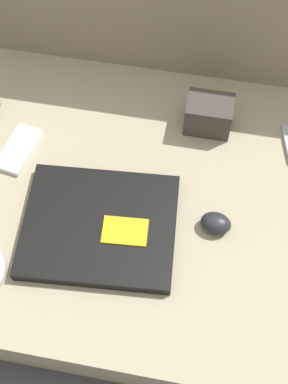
# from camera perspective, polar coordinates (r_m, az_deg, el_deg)

# --- Properties ---
(ground_plane) EXTENTS (8.00, 8.00, 0.00)m
(ground_plane) POSITION_cam_1_polar(r_m,az_deg,el_deg) (1.22, 0.00, -2.95)
(ground_plane) COLOR #38383D
(couch_seat) EXTENTS (1.06, 0.72, 0.10)m
(couch_seat) POSITION_cam_1_polar(r_m,az_deg,el_deg) (1.17, 0.00, -1.78)
(couch_seat) COLOR gray
(couch_seat) RESTS_ON ground_plane
(couch_backrest) EXTENTS (1.06, 0.20, 0.48)m
(couch_backrest) POSITION_cam_1_polar(r_m,az_deg,el_deg) (1.32, 3.87, 19.80)
(couch_backrest) COLOR #7F705B
(couch_backrest) RESTS_ON ground_plane
(laptop) EXTENTS (0.33, 0.28, 0.03)m
(laptop) POSITION_cam_1_polar(r_m,az_deg,el_deg) (1.08, -4.74, -3.65)
(laptop) COLOR black
(laptop) RESTS_ON couch_seat
(computer_mouse) EXTENTS (0.07, 0.05, 0.04)m
(computer_mouse) POSITION_cam_1_polar(r_m,az_deg,el_deg) (1.09, 7.66, -3.31)
(computer_mouse) COLOR black
(computer_mouse) RESTS_ON couch_seat
(phone_black) EXTENTS (0.08, 0.13, 0.01)m
(phone_black) POSITION_cam_1_polar(r_m,az_deg,el_deg) (1.22, -13.21, 4.47)
(phone_black) COLOR silver
(phone_black) RESTS_ON couch_seat
(camera_pouch) EXTENTS (0.10, 0.08, 0.08)m
(camera_pouch) POSITION_cam_1_polar(r_m,az_deg,el_deg) (1.21, 6.92, 8.21)
(camera_pouch) COLOR #38332D
(camera_pouch) RESTS_ON couch_seat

